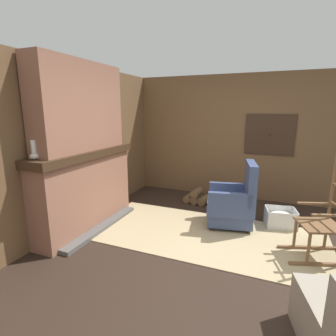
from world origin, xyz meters
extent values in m
plane|color=#2D2119|center=(0.00, 0.00, 0.00)|extent=(14.00, 14.00, 0.00)
cube|color=brown|center=(-2.35, 0.00, 1.24)|extent=(0.06, 5.25, 2.48)
cube|color=brown|center=(0.00, 2.35, 1.24)|extent=(5.25, 0.06, 2.48)
cube|color=#382619|center=(0.38, 2.31, 1.33)|extent=(0.90, 0.02, 0.78)
cube|color=silver|center=(0.38, 2.32, 1.33)|extent=(0.86, 0.01, 0.74)
cube|color=#382619|center=(0.38, 2.31, 1.33)|extent=(0.02, 0.02, 0.74)
cube|color=#382619|center=(0.38, 2.31, 1.33)|extent=(0.86, 0.02, 0.02)
cube|color=#93604C|center=(-2.13, 0.00, 0.55)|extent=(0.38, 1.84, 1.10)
cube|color=black|center=(-1.99, 0.00, 0.43)|extent=(0.08, 0.96, 0.62)
cube|color=#565451|center=(-1.87, 0.00, 0.03)|extent=(0.16, 1.65, 0.06)
cube|color=#3D2819|center=(-2.13, 0.00, 1.15)|extent=(0.48, 1.94, 0.11)
cube|color=#93604C|center=(-2.13, 0.00, 1.83)|extent=(0.33, 1.62, 1.25)
cube|color=tan|center=(-0.36, 0.40, 0.01)|extent=(3.36, 1.57, 0.01)
cube|color=#3D4C75|center=(-0.09, 0.87, 0.18)|extent=(0.76, 0.72, 0.24)
cube|color=#3D4C75|center=(-0.09, 0.87, 0.33)|extent=(0.80, 0.75, 0.18)
cube|color=#3D4C75|center=(0.19, 0.92, 0.72)|extent=(0.24, 0.64, 0.61)
cube|color=#3D4C75|center=(-0.05, 0.60, 0.52)|extent=(0.63, 0.21, 0.20)
cube|color=#3D4C75|center=(-0.16, 1.13, 0.52)|extent=(0.63, 0.21, 0.20)
cylinder|color=#332319|center=(-0.31, 0.57, 0.03)|extent=(0.06, 0.06, 0.06)
cylinder|color=#332319|center=(-0.41, 1.06, 0.03)|extent=(0.06, 0.06, 0.06)
cylinder|color=#332319|center=(0.23, 0.68, 0.03)|extent=(0.06, 0.06, 0.06)
cylinder|color=#332319|center=(0.13, 1.17, 0.03)|extent=(0.06, 0.06, 0.06)
cube|color=brown|center=(1.13, 0.15, 0.02)|extent=(0.77, 0.29, 0.04)
cube|color=brown|center=(1.01, 0.51, 0.02)|extent=(0.77, 0.29, 0.04)
cylinder|color=brown|center=(0.95, 0.09, 0.23)|extent=(0.05, 0.05, 0.38)
cylinder|color=brown|center=(0.82, 0.45, 0.23)|extent=(0.05, 0.05, 0.38)
cylinder|color=brown|center=(1.19, 0.58, 0.23)|extent=(0.05, 0.05, 0.38)
cube|color=brown|center=(1.07, 0.33, 0.43)|extent=(0.58, 0.57, 0.02)
cylinder|color=brown|center=(1.19, 0.58, 0.84)|extent=(0.05, 0.05, 0.84)
cube|color=brown|center=(1.13, 0.15, 0.64)|extent=(0.40, 0.17, 0.02)
cube|color=brown|center=(1.01, 0.51, 0.64)|extent=(0.40, 0.17, 0.02)
cylinder|color=brown|center=(-1.00, 1.70, 0.08)|extent=(0.19, 0.36, 0.15)
cylinder|color=brown|center=(-0.85, 1.68, 0.08)|extent=(0.19, 0.36, 0.15)
cylinder|color=brown|center=(-0.70, 1.66, 0.08)|extent=(0.19, 0.36, 0.15)
cylinder|color=brown|center=(-0.85, 1.68, 0.21)|extent=(0.19, 0.36, 0.15)
cube|color=white|center=(0.66, 1.13, 0.01)|extent=(0.50, 0.44, 0.01)
cube|color=white|center=(0.87, 1.17, 0.14)|extent=(0.08, 0.36, 0.28)
cube|color=white|center=(0.45, 1.09, 0.14)|extent=(0.08, 0.36, 0.28)
cube|color=white|center=(0.63, 1.31, 0.14)|extent=(0.44, 0.10, 0.28)
cube|color=white|center=(0.70, 0.96, 0.14)|extent=(0.44, 0.10, 0.28)
ellipsoid|color=white|center=(0.66, 1.13, 0.16)|extent=(0.40, 0.35, 0.17)
ellipsoid|color=silver|center=(-2.17, -0.82, 1.25)|extent=(0.11, 0.11, 0.08)
cylinder|color=white|center=(-2.17, -0.82, 1.37)|extent=(0.06, 0.06, 0.15)
cube|color=gray|center=(-2.17, 0.15, 1.27)|extent=(0.14, 0.26, 0.13)
cube|color=silver|center=(-2.10, 0.15, 1.28)|extent=(0.01, 0.04, 0.02)
camera|label=1|loc=(0.48, -3.08, 1.80)|focal=28.00mm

